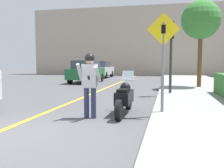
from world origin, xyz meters
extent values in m
plane|color=#4C4C4F|center=(0.00, 0.00, 0.00)|extent=(80.00, 80.00, 0.00)
cube|color=gray|center=(4.80, 4.00, 0.07)|extent=(4.40, 44.00, 0.14)
cube|color=yellow|center=(-0.60, 6.00, 0.00)|extent=(0.12, 36.00, 0.01)
cube|color=#B2A38E|center=(0.00, 26.00, 4.13)|extent=(28.00, 1.20, 8.27)
cylinder|color=black|center=(1.78, 1.72, 0.28)|extent=(0.14, 0.56, 0.56)
cylinder|color=black|center=(1.78, 3.39, 0.28)|extent=(0.14, 0.56, 0.56)
cube|color=black|center=(1.78, 2.55, 0.51)|extent=(0.40, 1.14, 0.36)
sphere|color=black|center=(1.78, 2.71, 0.77)|extent=(0.32, 0.32, 0.32)
cube|color=black|center=(1.78, 2.29, 0.73)|extent=(0.28, 0.48, 0.10)
cylinder|color=silver|center=(1.78, 3.12, 0.99)|extent=(0.62, 0.03, 0.03)
cube|color=silver|center=(1.78, 3.20, 1.11)|extent=(0.36, 0.12, 0.31)
cylinder|color=#282D4C|center=(0.85, 1.86, 0.42)|extent=(0.14, 0.14, 0.84)
cylinder|color=#282D4C|center=(1.05, 1.86, 0.42)|extent=(0.14, 0.14, 0.84)
cube|color=#B7B7BC|center=(0.95, 1.86, 1.16)|extent=(0.40, 0.22, 0.64)
cylinder|color=#B7B7BC|center=(0.70, 1.76, 1.26)|extent=(0.09, 0.39, 0.50)
cylinder|color=#B7B7BC|center=(1.20, 1.74, 1.23)|extent=(0.09, 0.45, 0.45)
sphere|color=tan|center=(0.95, 1.86, 1.59)|extent=(0.23, 0.23, 0.23)
sphere|color=black|center=(0.95, 1.86, 1.64)|extent=(0.27, 0.27, 0.27)
cube|color=black|center=(1.01, 1.58, 1.13)|extent=(0.06, 0.05, 0.11)
cylinder|color=slate|center=(2.88, 2.52, 1.38)|extent=(0.08, 0.08, 2.50)
cube|color=yellow|center=(2.88, 2.50, 2.44)|extent=(0.91, 0.02, 0.91)
cube|color=black|center=(2.88, 2.48, 2.44)|extent=(0.12, 0.01, 0.24)
cylinder|color=#2D2D30|center=(3.13, 7.09, 1.75)|extent=(0.12, 0.12, 3.23)
cube|color=black|center=(3.13, 7.07, 2.98)|extent=(0.26, 0.22, 0.76)
sphere|color=red|center=(3.13, 6.95, 3.20)|extent=(0.14, 0.14, 0.14)
sphere|color=gold|center=(3.13, 6.95, 2.98)|extent=(0.14, 0.14, 0.14)
sphere|color=green|center=(3.13, 6.95, 2.76)|extent=(0.14, 0.14, 0.14)
cylinder|color=brown|center=(4.78, 10.47, 1.66)|extent=(0.24, 0.24, 3.04)
sphere|color=#387A33|center=(4.78, 10.47, 3.94)|extent=(2.18, 2.18, 2.18)
cylinder|color=black|center=(-3.88, 14.84, 0.32)|extent=(0.22, 0.64, 0.64)
cylinder|color=black|center=(-2.22, 14.84, 0.32)|extent=(0.22, 0.64, 0.64)
cylinder|color=black|center=(-3.88, 12.24, 0.32)|extent=(0.22, 0.64, 0.64)
cylinder|color=black|center=(-2.22, 12.24, 0.32)|extent=(0.22, 0.64, 0.64)
cube|color=#1E6033|center=(-3.05, 13.54, 0.70)|extent=(1.80, 4.20, 0.76)
cube|color=#38424C|center=(-3.05, 13.37, 1.38)|extent=(1.58, 2.18, 0.60)
cylinder|color=black|center=(-4.44, 21.10, 0.32)|extent=(0.22, 0.64, 0.64)
cylinder|color=black|center=(-2.79, 21.10, 0.32)|extent=(0.22, 0.64, 0.64)
cylinder|color=black|center=(-4.44, 18.50, 0.32)|extent=(0.22, 0.64, 0.64)
cylinder|color=black|center=(-2.79, 18.50, 0.32)|extent=(0.22, 0.64, 0.64)
cube|color=silver|center=(-3.61, 19.80, 0.70)|extent=(1.80, 4.20, 0.76)
cube|color=#38424C|center=(-3.61, 19.63, 1.38)|extent=(1.58, 2.18, 0.60)
camera|label=1|loc=(3.02, -4.61, 1.52)|focal=40.00mm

